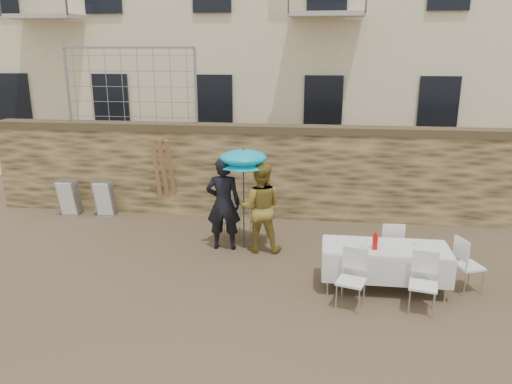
# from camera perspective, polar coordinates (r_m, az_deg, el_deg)

# --- Properties ---
(ground) EXTENTS (80.00, 80.00, 0.00)m
(ground) POSITION_cam_1_polar(r_m,az_deg,el_deg) (7.93, -5.09, -14.13)
(ground) COLOR brown
(ground) RESTS_ON ground
(stone_wall) EXTENTS (13.00, 0.50, 2.20)m
(stone_wall) POSITION_cam_1_polar(r_m,az_deg,el_deg) (12.13, -0.16, 2.34)
(stone_wall) COLOR olive
(stone_wall) RESTS_ON ground
(chain_link_fence) EXTENTS (3.20, 0.06, 1.80)m
(chain_link_fence) POSITION_cam_1_polar(r_m,az_deg,el_deg) (12.57, -14.14, 11.59)
(chain_link_fence) COLOR gray
(chain_link_fence) RESTS_ON stone_wall
(man_suit) EXTENTS (0.73, 0.51, 1.92)m
(man_suit) POSITION_cam_1_polar(r_m,az_deg,el_deg) (10.10, -3.74, -1.36)
(man_suit) COLOR black
(man_suit) RESTS_ON ground
(woman_dress) EXTENTS (0.91, 0.72, 1.83)m
(woman_dress) POSITION_cam_1_polar(r_m,az_deg,el_deg) (10.00, 0.48, -1.77)
(woman_dress) COLOR gold
(woman_dress) RESTS_ON ground
(umbrella) EXTENTS (0.98, 0.98, 1.95)m
(umbrella) POSITION_cam_1_polar(r_m,az_deg,el_deg) (9.90, -1.45, 3.56)
(umbrella) COLOR #3F3F44
(umbrella) RESTS_ON ground
(couple_chair_left) EXTENTS (0.67, 0.67, 0.96)m
(couple_chair_left) POSITION_cam_1_polar(r_m,az_deg,el_deg) (10.76, -3.14, -2.93)
(couple_chair_left) COLOR white
(couple_chair_left) RESTS_ON ground
(couple_chair_right) EXTENTS (0.55, 0.55, 0.96)m
(couple_chair_right) POSITION_cam_1_polar(r_m,az_deg,el_deg) (10.66, 0.57, -3.09)
(couple_chair_right) COLOR white
(couple_chair_right) RESTS_ON ground
(banquet_table) EXTENTS (2.10, 0.85, 0.78)m
(banquet_table) POSITION_cam_1_polar(r_m,az_deg,el_deg) (8.74, 14.60, -6.30)
(banquet_table) COLOR silver
(banquet_table) RESTS_ON ground
(soda_bottle) EXTENTS (0.09, 0.09, 0.26)m
(soda_bottle) POSITION_cam_1_polar(r_m,az_deg,el_deg) (8.51, 13.46, -5.57)
(soda_bottle) COLOR red
(soda_bottle) RESTS_ON banquet_table
(table_chair_front_left) EXTENTS (0.60, 0.60, 0.96)m
(table_chair_front_left) POSITION_cam_1_polar(r_m,az_deg,el_deg) (8.10, 10.82, -9.85)
(table_chair_front_left) COLOR white
(table_chair_front_left) RESTS_ON ground
(table_chair_front_right) EXTENTS (0.57, 0.57, 0.96)m
(table_chair_front_right) POSITION_cam_1_polar(r_m,az_deg,el_deg) (8.25, 18.58, -9.95)
(table_chair_front_right) COLOR white
(table_chair_front_right) RESTS_ON ground
(table_chair_back) EXTENTS (0.49, 0.49, 0.96)m
(table_chair_back) POSITION_cam_1_polar(r_m,az_deg,el_deg) (9.60, 15.13, -5.91)
(table_chair_back) COLOR white
(table_chair_back) RESTS_ON ground
(table_chair_side) EXTENTS (0.62, 0.62, 0.96)m
(table_chair_side) POSITION_cam_1_polar(r_m,az_deg,el_deg) (9.22, 23.15, -7.63)
(table_chair_side) COLOR white
(table_chair_side) RESTS_ON ground
(chair_stack_left) EXTENTS (0.46, 0.47, 0.92)m
(chair_stack_left) POSITION_cam_1_polar(r_m,az_deg,el_deg) (13.23, -20.23, -0.37)
(chair_stack_left) COLOR white
(chair_stack_left) RESTS_ON ground
(chair_stack_right) EXTENTS (0.46, 0.40, 0.92)m
(chair_stack_right) POSITION_cam_1_polar(r_m,az_deg,el_deg) (12.84, -16.67, -0.52)
(chair_stack_right) COLOR white
(chair_stack_right) RESTS_ON ground
(wood_planks) EXTENTS (0.70, 0.20, 2.00)m
(wood_planks) POSITION_cam_1_polar(r_m,az_deg,el_deg) (12.21, -9.85, 1.71)
(wood_planks) COLOR #A37749
(wood_planks) RESTS_ON ground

